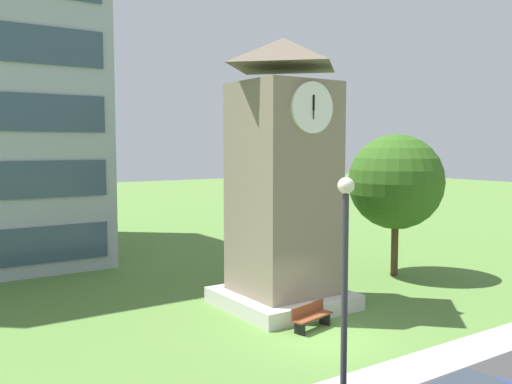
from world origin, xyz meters
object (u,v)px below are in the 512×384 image
Objects in this scene: clock_tower at (283,188)px; park_bench at (311,316)px; tree_streetside at (396,182)px; street_lamp at (345,278)px.

clock_tower is 5.68× the size of park_bench.
clock_tower reaches higher than park_bench.
street_lamp is at bearing -141.70° from tree_streetside.
street_lamp reaches higher than park_bench.
park_bench is 10.36m from tree_streetside.
park_bench is 0.32× the size of street_lamp.
street_lamp is at bearing -119.12° from clock_tower.
street_lamp is at bearing -124.01° from park_bench.
street_lamp is 0.82× the size of tree_streetside.
park_bench is 0.27× the size of tree_streetside.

